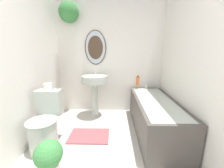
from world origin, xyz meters
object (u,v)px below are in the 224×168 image
object	(u,v)px
shampoo_bottle	(138,81)
potted_plant	(49,157)
toilet	(45,126)
bathtub	(155,115)
toilet_paper_roll	(48,87)
pedestal_sink	(95,84)

from	to	relation	value
shampoo_bottle	potted_plant	bearing A→B (deg)	-125.57
toilet	potted_plant	xyz separation A→B (m)	(0.27, -0.49, -0.07)
bathtub	toilet_paper_roll	distance (m)	1.72
pedestal_sink	toilet	bearing A→B (deg)	-119.20
potted_plant	toilet_paper_roll	bearing A→B (deg)	111.96
shampoo_bottle	potted_plant	world-z (taller)	shampoo_bottle
toilet	toilet_paper_roll	world-z (taller)	toilet_paper_roll
pedestal_sink	shampoo_bottle	bearing A→B (deg)	9.95
pedestal_sink	toilet_paper_roll	distance (m)	0.97
pedestal_sink	potted_plant	size ratio (longest dim) A/B	2.19
shampoo_bottle	potted_plant	size ratio (longest dim) A/B	0.47
toilet	pedestal_sink	distance (m)	1.18
potted_plant	pedestal_sink	bearing A→B (deg)	79.42
bathtub	potted_plant	distance (m)	1.63
pedestal_sink	potted_plant	xyz separation A→B (m)	(-0.27, -1.47, -0.43)
toilet	potted_plant	size ratio (longest dim) A/B	1.79
pedestal_sink	potted_plant	distance (m)	1.55
toilet	bathtub	bearing A→B (deg)	15.05
pedestal_sink	toilet_paper_roll	bearing A→B (deg)	-124.85
pedestal_sink	potted_plant	bearing A→B (deg)	-100.58
bathtub	potted_plant	size ratio (longest dim) A/B	3.63
shampoo_bottle	potted_plant	distance (m)	2.05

